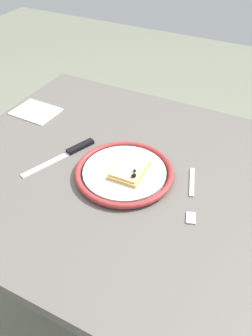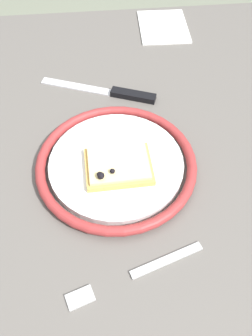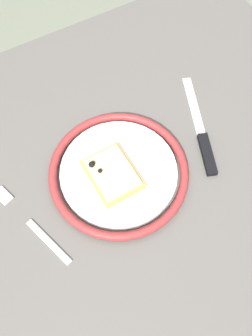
{
  "view_description": "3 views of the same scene",
  "coord_description": "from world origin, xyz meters",
  "px_view_note": "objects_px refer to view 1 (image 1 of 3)",
  "views": [
    {
      "loc": [
        -0.38,
        0.65,
        1.34
      ],
      "look_at": [
        -0.06,
        0.03,
        0.75
      ],
      "focal_mm": 37.55,
      "sensor_mm": 36.0,
      "label": 1
    },
    {
      "loc": [
        -0.41,
        0.04,
        1.18
      ],
      "look_at": [
        -0.07,
        0.0,
        0.73
      ],
      "focal_mm": 37.29,
      "sensor_mm": 36.0,
      "label": 2
    },
    {
      "loc": [
        -0.18,
        -0.25,
        1.34
      ],
      "look_at": [
        -0.03,
        0.02,
        0.72
      ],
      "focal_mm": 38.32,
      "sensor_mm": 36.0,
      "label": 3
    }
  ],
  "objects_px": {
    "knife": "(71,151)",
    "plate": "(124,172)",
    "pizza_slice_near": "(130,170)",
    "napkin": "(36,112)",
    "dining_table": "(112,190)",
    "fork": "(192,194)"
  },
  "relations": [
    {
      "from": "plate",
      "to": "napkin",
      "type": "distance_m",
      "value": 0.45
    },
    {
      "from": "dining_table",
      "to": "knife",
      "type": "xyz_separation_m",
      "value": [
        0.13,
        -0.0,
        0.09
      ]
    },
    {
      "from": "dining_table",
      "to": "plate",
      "type": "bearing_deg",
      "value": 162.3
    },
    {
      "from": "pizza_slice_near",
      "to": "plate",
      "type": "bearing_deg",
      "value": 9.26
    },
    {
      "from": "knife",
      "to": "fork",
      "type": "bearing_deg",
      "value": 178.88
    },
    {
      "from": "plate",
      "to": "fork",
      "type": "xyz_separation_m",
      "value": [
        -0.19,
        -0.01,
        -0.01
      ]
    },
    {
      "from": "napkin",
      "to": "knife",
      "type": "bearing_deg",
      "value": 150.53
    },
    {
      "from": "plate",
      "to": "knife",
      "type": "distance_m",
      "value": 0.19
    },
    {
      "from": "fork",
      "to": "knife",
      "type": "bearing_deg",
      "value": -1.12
    },
    {
      "from": "fork",
      "to": "pizza_slice_near",
      "type": "bearing_deg",
      "value": 2.72
    },
    {
      "from": "plate",
      "to": "pizza_slice_near",
      "type": "distance_m",
      "value": 0.02
    },
    {
      "from": "dining_table",
      "to": "pizza_slice_near",
      "type": "relative_size",
      "value": 8.44
    },
    {
      "from": "dining_table",
      "to": "pizza_slice_near",
      "type": "xyz_separation_m",
      "value": [
        -0.07,
        0.01,
        0.11
      ]
    },
    {
      "from": "plate",
      "to": "knife",
      "type": "bearing_deg",
      "value": -5.55
    },
    {
      "from": "pizza_slice_near",
      "to": "fork",
      "type": "distance_m",
      "value": 0.17
    },
    {
      "from": "pizza_slice_near",
      "to": "napkin",
      "type": "bearing_deg",
      "value": -18.85
    },
    {
      "from": "knife",
      "to": "pizza_slice_near",
      "type": "bearing_deg",
      "value": 175.57
    },
    {
      "from": "pizza_slice_near",
      "to": "napkin",
      "type": "distance_m",
      "value": 0.46
    },
    {
      "from": "plate",
      "to": "pizza_slice_near",
      "type": "height_order",
      "value": "pizza_slice_near"
    },
    {
      "from": "knife",
      "to": "plate",
      "type": "bearing_deg",
      "value": 174.45
    },
    {
      "from": "plate",
      "to": "fork",
      "type": "relative_size",
      "value": 1.37
    },
    {
      "from": "knife",
      "to": "napkin",
      "type": "bearing_deg",
      "value": -29.47
    }
  ]
}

